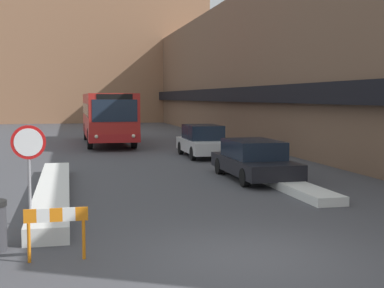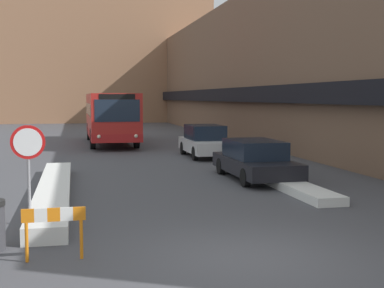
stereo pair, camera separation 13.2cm
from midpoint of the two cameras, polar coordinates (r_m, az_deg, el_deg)
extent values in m
plane|color=#47474C|center=(9.84, 5.85, -12.01)|extent=(160.00, 160.00, 0.00)
cube|color=brown|center=(35.45, 8.71, 8.00)|extent=(5.00, 60.00, 9.54)
cube|color=black|center=(34.48, 4.41, 5.26)|extent=(0.50, 60.00, 0.90)
cube|color=#996B4C|center=(64.88, -10.41, 9.56)|extent=(26.00, 8.00, 16.29)
cube|color=silver|center=(16.02, -14.80, -4.85)|extent=(0.90, 10.61, 0.36)
cube|color=silver|center=(17.62, 9.41, -4.04)|extent=(0.90, 6.92, 0.25)
cube|color=red|center=(33.55, -9.10, 3.08)|extent=(2.69, 10.60, 2.60)
cube|color=red|center=(33.60, -9.08, 1.25)|extent=(2.71, 10.62, 0.46)
cube|color=#192333|center=(33.54, -9.11, 3.70)|extent=(2.71, 9.76, 0.72)
cube|color=#192333|center=(28.24, -8.37, 3.53)|extent=(2.37, 0.03, 1.17)
cube|color=black|center=(28.23, -8.39, 5.02)|extent=(1.88, 0.03, 0.28)
sphere|color=#F2EAC6|center=(28.23, -10.29, 0.78)|extent=(0.20, 0.20, 0.20)
sphere|color=#F2EAC6|center=(28.39, -6.39, 0.85)|extent=(0.20, 0.20, 0.20)
cylinder|color=black|center=(30.27, -10.96, 0.55)|extent=(0.28, 1.16, 1.16)
cylinder|color=black|center=(30.46, -6.35, 0.63)|extent=(0.28, 1.16, 1.16)
cylinder|color=black|center=(36.83, -11.33, 1.32)|extent=(0.28, 1.16, 1.16)
cylinder|color=black|center=(36.98, -7.54, 1.38)|extent=(0.28, 1.16, 1.16)
cube|color=black|center=(18.92, 6.43, -2.25)|extent=(1.84, 4.76, 0.51)
cube|color=#192333|center=(18.97, 6.33, -0.51)|extent=(1.62, 2.62, 0.62)
cylinder|color=black|center=(17.89, 10.55, -3.36)|extent=(0.20, 0.60, 0.60)
cylinder|color=black|center=(17.29, 5.42, -3.58)|extent=(0.20, 0.60, 0.60)
cylinder|color=black|center=(20.60, 7.27, -2.22)|extent=(0.20, 0.60, 0.60)
cylinder|color=black|center=(20.08, 2.76, -2.37)|extent=(0.20, 0.60, 0.60)
cube|color=silver|center=(25.86, 1.05, -0.16)|extent=(1.80, 4.38, 0.59)
cube|color=#192333|center=(25.92, 0.99, 1.27)|extent=(1.58, 2.41, 0.69)
cylinder|color=black|center=(24.80, 3.65, -0.92)|extent=(0.20, 0.65, 0.65)
cylinder|color=black|center=(24.38, -0.04, -1.01)|extent=(0.20, 0.65, 0.65)
cylinder|color=black|center=(27.40, 2.02, -0.36)|extent=(0.20, 0.65, 0.65)
cylinder|color=black|center=(27.02, -1.33, -0.43)|extent=(0.20, 0.65, 0.65)
cylinder|color=gray|center=(12.51, -17.25, -3.24)|extent=(0.07, 0.07, 2.26)
cylinder|color=red|center=(12.41, -17.35, 0.18)|extent=(0.76, 0.03, 0.76)
cylinder|color=white|center=(12.39, -17.35, 0.17)|extent=(0.62, 0.01, 0.62)
cylinder|color=orange|center=(9.88, -17.37, -10.03)|extent=(0.06, 0.06, 0.70)
cylinder|color=orange|center=(9.85, -11.85, -9.96)|extent=(0.06, 0.06, 0.70)
cube|color=orange|center=(9.77, -17.28, -7.37)|extent=(0.22, 0.04, 0.24)
cube|color=white|center=(9.75, -15.98, -7.35)|extent=(0.22, 0.04, 0.24)
cube|color=orange|center=(9.74, -14.68, -7.33)|extent=(0.22, 0.04, 0.24)
cube|color=white|center=(9.74, -13.37, -7.31)|extent=(0.22, 0.04, 0.24)
cube|color=orange|center=(9.74, -12.07, -7.28)|extent=(0.22, 0.04, 0.24)
camera|label=1|loc=(0.07, -90.26, -0.02)|focal=50.00mm
camera|label=2|loc=(0.07, 89.74, 0.02)|focal=50.00mm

